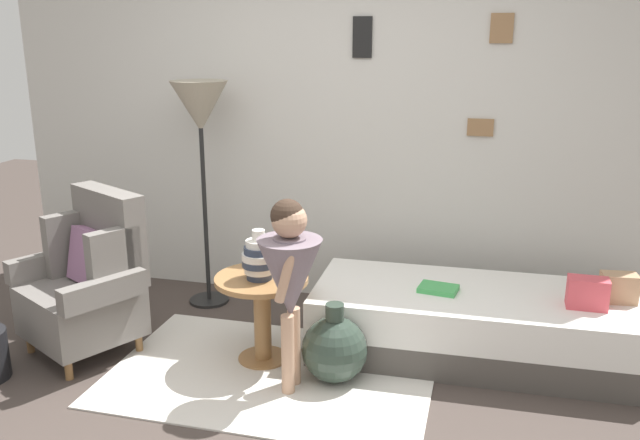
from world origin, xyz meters
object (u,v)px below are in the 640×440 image
at_px(demijohn_near, 334,349).
at_px(vase_striped, 259,258).
at_px(daybed, 475,323).
at_px(armchair, 89,281).
at_px(side_table, 262,301).
at_px(floor_lamp, 200,115).
at_px(person_child, 290,272).
at_px(book_on_daybed, 438,289).

bearing_deg(demijohn_near, vase_striped, 168.92).
bearing_deg(daybed, armchair, -167.46).
relative_size(daybed, side_table, 3.56).
bearing_deg(daybed, demijohn_near, -145.60).
xyz_separation_m(floor_lamp, demijohn_near, (1.13, -0.86, -1.15)).
distance_m(side_table, vase_striped, 0.27).
height_order(vase_striped, demijohn_near, vase_striped).
relative_size(vase_striped, person_child, 0.27).
xyz_separation_m(vase_striped, person_child, (0.26, -0.24, 0.03)).
bearing_deg(side_table, armchair, -173.88).
bearing_deg(daybed, book_on_daybed, -169.26).
relative_size(armchair, daybed, 0.51).
xyz_separation_m(side_table, demijohn_near, (0.46, -0.12, -0.18)).
height_order(vase_striped, book_on_daybed, vase_striped).
distance_m(vase_striped, person_child, 0.35).
distance_m(vase_striped, demijohn_near, 0.65).
bearing_deg(person_child, daybed, 34.98).
bearing_deg(armchair, side_table, 6.12).
distance_m(vase_striped, floor_lamp, 1.23).
height_order(armchair, vase_striped, armchair).
distance_m(person_child, demijohn_near, 0.55).
xyz_separation_m(daybed, book_on_daybed, (-0.22, -0.04, 0.22)).
relative_size(side_table, book_on_daybed, 2.44).
height_order(side_table, person_child, person_child).
bearing_deg(demijohn_near, floor_lamp, 142.71).
distance_m(armchair, daybed, 2.31).
relative_size(side_table, floor_lamp, 0.34).
bearing_deg(book_on_daybed, side_table, -160.54).
distance_m(daybed, demijohn_near, 0.90).
bearing_deg(side_table, person_child, -46.88).
xyz_separation_m(daybed, floor_lamp, (-1.87, 0.35, 1.13)).
bearing_deg(person_child, book_on_daybed, 40.62).
bearing_deg(floor_lamp, person_child, -47.57).
height_order(armchair, person_child, person_child).
relative_size(armchair, book_on_daybed, 4.41).
bearing_deg(floor_lamp, daybed, -10.72).
relative_size(armchair, demijohn_near, 2.15).
distance_m(side_table, book_on_daybed, 1.03).
xyz_separation_m(floor_lamp, book_on_daybed, (1.64, -0.40, -0.92)).
xyz_separation_m(floor_lamp, person_child, (0.93, -1.01, -0.66)).
distance_m(armchair, person_child, 1.33).
bearing_deg(side_table, vase_striped, -91.23).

